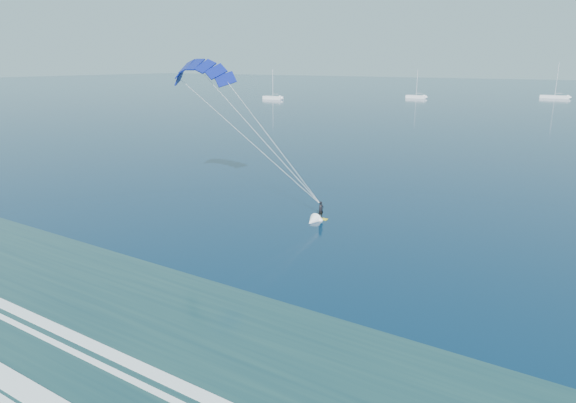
% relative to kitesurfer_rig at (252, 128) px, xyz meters
% --- Properties ---
extents(kitesurfer_rig, '(18.59, 4.23, 15.41)m').
position_rel_kitesurfer_rig_xyz_m(kitesurfer_rig, '(0.00, 0.00, 0.00)').
color(kitesurfer_rig, yellow).
rests_on(kitesurfer_rig, ground).
extents(sailboat_0, '(8.05, 2.40, 11.04)m').
position_rel_kitesurfer_rig_xyz_m(sailboat_0, '(-84.46, 125.00, -7.39)').
color(sailboat_0, white).
rests_on(sailboat_0, ground).
extents(sailboat_1, '(7.77, 2.40, 10.80)m').
position_rel_kitesurfer_rig_xyz_m(sailboat_1, '(-40.51, 160.20, -7.39)').
color(sailboat_1, white).
rests_on(sailboat_1, ground).
extents(sailboat_2, '(10.39, 2.40, 13.78)m').
position_rel_kitesurfer_rig_xyz_m(sailboat_2, '(5.10, 189.21, -7.38)').
color(sailboat_2, white).
rests_on(sailboat_2, ground).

